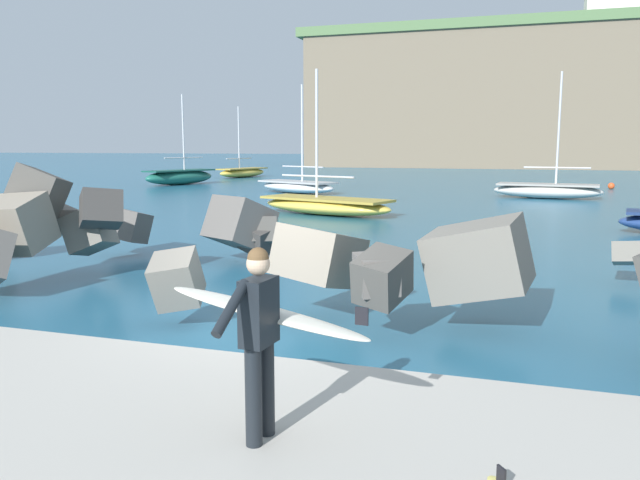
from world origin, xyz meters
name	(u,v)px	position (x,y,z in m)	size (l,w,h in m)	color
ground_plane	(260,329)	(0.00, 0.00, 0.00)	(400.00, 400.00, 0.00)	#235B7A
walkway_path	(100,429)	(0.00, -4.00, 0.12)	(48.00, 4.40, 0.24)	#B2ADA3
breakwater_jetty	(306,247)	(0.17, 1.83, 1.06)	(28.37, 7.78, 2.56)	#4C4944
surfer_with_board	(262,326)	(1.68, -3.84, 1.28)	(2.12, 1.25, 1.78)	black
boat_near_left	(297,186)	(-9.17, 27.37, 0.43)	(6.01, 4.23, 6.50)	white
boat_near_centre	(180,177)	(-20.35, 32.56, 0.60)	(3.79, 6.39, 6.64)	#1E6656
boat_near_right	(326,205)	(-3.94, 16.30, 0.41)	(6.57, 3.84, 6.04)	#EAC64C
boat_mid_centre	(242,172)	(-20.46, 43.91, 0.48)	(3.21, 6.28, 6.37)	#EAC64C
boat_far_left	(547,190)	(5.32, 27.76, 0.47)	(5.91, 2.53, 6.81)	beige
mooring_buoy_inner	(611,186)	(9.69, 36.86, 0.22)	(0.44, 0.44, 0.44)	#E54C1E
mooring_buoy_middle	(25,212)	(-15.14, 11.41, 0.22)	(0.44, 0.44, 0.44)	#E54C1E
mooring_buoy_outer	(531,193)	(4.49, 28.78, 0.22)	(0.44, 0.44, 0.44)	silver
station_building_central	(610,11)	(14.74, 89.28, 21.25)	(6.84, 6.02, 5.78)	silver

